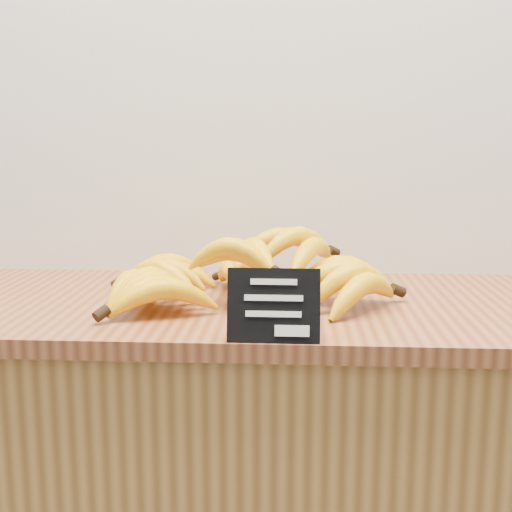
% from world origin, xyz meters
% --- Properties ---
extents(counter_top, '(1.57, 0.54, 0.03)m').
position_xyz_m(counter_top, '(0.06, 2.75, 0.92)').
color(counter_top, '#97552E').
rests_on(counter_top, counter).
extents(chalkboard_sign, '(0.14, 0.03, 0.11)m').
position_xyz_m(chalkboard_sign, '(0.10, 2.50, 0.98)').
color(chalkboard_sign, black).
rests_on(chalkboard_sign, counter_top).
extents(banana_pile, '(0.56, 0.36, 0.12)m').
position_xyz_m(banana_pile, '(0.04, 2.73, 0.98)').
color(banana_pile, yellow).
rests_on(banana_pile, counter_top).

